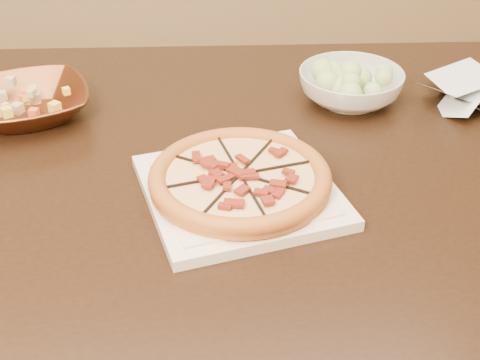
{
  "coord_description": "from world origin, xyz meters",
  "views": [
    {
      "loc": [
        -0.02,
        -0.97,
        1.34
      ],
      "look_at": [
        0.08,
        -0.12,
        0.78
      ],
      "focal_mm": 50.0,
      "sensor_mm": 36.0,
      "label": 1
    }
  ],
  "objects_px": {
    "plate": "(240,190)",
    "bronze_bowl": "(28,104)",
    "dining_table": "(164,201)",
    "salad_bowl": "(350,87)",
    "pizza": "(240,178)"
  },
  "relations": [
    {
      "from": "dining_table",
      "to": "salad_bowl",
      "type": "distance_m",
      "value": 0.42
    },
    {
      "from": "dining_table",
      "to": "salad_bowl",
      "type": "bearing_deg",
      "value": 24.16
    },
    {
      "from": "plate",
      "to": "salad_bowl",
      "type": "bearing_deg",
      "value": 50.05
    },
    {
      "from": "dining_table",
      "to": "bronze_bowl",
      "type": "bearing_deg",
      "value": 144.58
    },
    {
      "from": "bronze_bowl",
      "to": "plate",
      "type": "bearing_deg",
      "value": -39.85
    },
    {
      "from": "pizza",
      "to": "salad_bowl",
      "type": "distance_m",
      "value": 0.39
    },
    {
      "from": "pizza",
      "to": "bronze_bowl",
      "type": "height_order",
      "value": "bronze_bowl"
    },
    {
      "from": "dining_table",
      "to": "salad_bowl",
      "type": "xyz_separation_m",
      "value": [
        0.37,
        0.17,
        0.12
      ]
    },
    {
      "from": "plate",
      "to": "salad_bowl",
      "type": "relative_size",
      "value": 1.67
    },
    {
      "from": "bronze_bowl",
      "to": "dining_table",
      "type": "bearing_deg",
      "value": -35.42
    },
    {
      "from": "plate",
      "to": "salad_bowl",
      "type": "height_order",
      "value": "salad_bowl"
    },
    {
      "from": "salad_bowl",
      "to": "dining_table",
      "type": "bearing_deg",
      "value": -155.84
    },
    {
      "from": "dining_table",
      "to": "plate",
      "type": "relative_size",
      "value": 4.7
    },
    {
      "from": "plate",
      "to": "bronze_bowl",
      "type": "relative_size",
      "value": 1.5
    },
    {
      "from": "plate",
      "to": "bronze_bowl",
      "type": "xyz_separation_m",
      "value": [
        -0.36,
        0.3,
        0.02
      ]
    }
  ]
}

